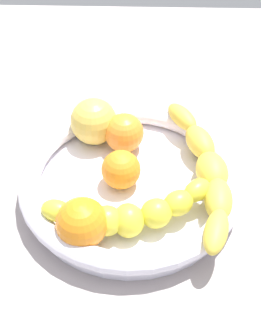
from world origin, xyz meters
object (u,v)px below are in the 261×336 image
(fruit_bowl, at_px, (130,180))
(orange_mid_right, at_px, (121,172))
(banana_draped_left, at_px, (207,169))
(banana_draped_right, at_px, (131,213))
(orange_front, at_px, (82,223))
(orange_mid_left, at_px, (124,133))
(apple_yellow, at_px, (94,121))

(fruit_bowl, bearing_deg, orange_mid_right, -163.62)
(banana_draped_left, relative_size, banana_draped_right, 1.29)
(orange_front, distance_m, orange_mid_left, 0.17)
(banana_draped_right, relative_size, orange_mid_left, 3.78)
(banana_draped_left, relative_size, apple_yellow, 4.06)
(banana_draped_right, distance_m, orange_mid_right, 0.07)
(orange_mid_left, relative_size, apple_yellow, 0.83)
(orange_mid_right, bearing_deg, orange_front, -114.57)
(fruit_bowl, relative_size, orange_mid_right, 5.68)
(orange_front, xyz_separation_m, apple_yellow, (-0.00, 0.19, 0.00))
(banana_draped_right, distance_m, apple_yellow, 0.18)
(orange_front, relative_size, orange_mid_left, 1.08)
(orange_front, height_order, orange_mid_right, orange_front)
(banana_draped_left, xyz_separation_m, orange_front, (-0.16, -0.10, 0.00))
(fruit_bowl, height_order, banana_draped_right, banana_draped_right)
(orange_front, distance_m, orange_mid_right, 0.10)
(banana_draped_left, bearing_deg, orange_front, -147.66)
(fruit_bowl, bearing_deg, apple_yellow, 122.05)
(fruit_bowl, relative_size, orange_front, 4.85)
(banana_draped_left, height_order, orange_mid_left, orange_mid_left)
(fruit_bowl, bearing_deg, orange_front, -119.84)
(orange_mid_left, bearing_deg, orange_front, -104.22)
(banana_draped_right, distance_m, orange_mid_left, 0.15)
(fruit_bowl, height_order, orange_mid_left, orange_mid_left)
(banana_draped_left, xyz_separation_m, banana_draped_right, (-0.10, -0.08, -0.00))
(banana_draped_left, distance_m, orange_mid_left, 0.13)
(fruit_bowl, xyz_separation_m, apple_yellow, (-0.06, 0.09, 0.03))
(banana_draped_left, relative_size, orange_mid_right, 5.30)
(apple_yellow, bearing_deg, banana_draped_right, -70.03)
(fruit_bowl, relative_size, banana_draped_right, 1.38)
(orange_mid_right, bearing_deg, fruit_bowl, 16.38)
(apple_yellow, bearing_deg, orange_front, -89.08)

